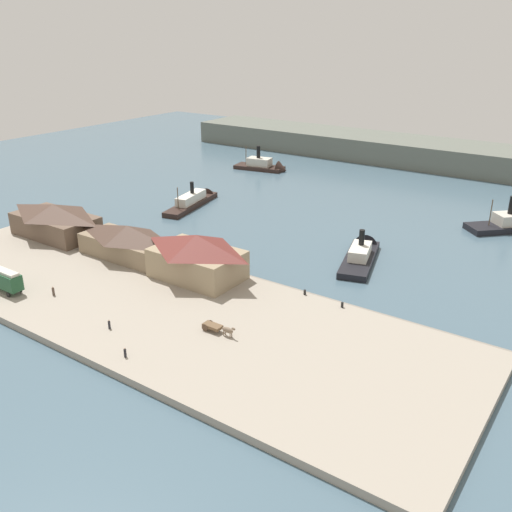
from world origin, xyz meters
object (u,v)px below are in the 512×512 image
(street_tram, at_px, (2,277))
(ferry_shed_central_terminal, at_px, (128,241))
(horse_cart, at_px, (218,327))
(pedestrian_near_cart, at_px, (125,353))
(ferry_shed_east_terminal, at_px, (55,220))
(pedestrian_near_west_shed, at_px, (109,325))
(ferry_approaching_west, at_px, (362,252))
(mooring_post_center_west, at_px, (305,292))
(ferry_moored_west, at_px, (266,166))
(ferry_shed_customs_shed, at_px, (197,256))
(pedestrian_standing_center, at_px, (53,291))
(ferry_outer_harbor, at_px, (196,200))
(mooring_post_center_east, at_px, (342,305))

(street_tram, bearing_deg, ferry_shed_central_terminal, 74.02)
(street_tram, relative_size, horse_cart, 1.58)
(horse_cart, xyz_separation_m, pedestrian_near_cart, (-6.50, -12.79, -0.23))
(ferry_shed_east_terminal, bearing_deg, pedestrian_near_cart, -27.48)
(pedestrian_near_west_shed, distance_m, ferry_approaching_west, 54.87)
(pedestrian_near_cart, bearing_deg, mooring_post_center_west, 71.39)
(ferry_moored_west, bearing_deg, ferry_shed_customs_shed, -64.09)
(pedestrian_standing_center, xyz_separation_m, ferry_moored_west, (-23.99, 101.57, -0.70))
(ferry_shed_central_terminal, relative_size, pedestrian_near_west_shed, 13.91)
(ferry_shed_customs_shed, relative_size, pedestrian_near_cart, 11.05)
(ferry_shed_central_terminal, height_order, pedestrian_standing_center, ferry_shed_central_terminal)
(ferry_shed_central_terminal, height_order, ferry_shed_customs_shed, ferry_shed_customs_shed)
(horse_cart, relative_size, ferry_outer_harbor, 0.24)
(ferry_shed_customs_shed, bearing_deg, mooring_post_center_east, 9.27)
(mooring_post_center_west, bearing_deg, ferry_outer_harbor, 148.07)
(ferry_shed_customs_shed, xyz_separation_m, pedestrian_near_cart, (9.38, -26.71, -3.57))
(street_tram, relative_size, mooring_post_center_east, 10.35)
(horse_cart, height_order, pedestrian_near_cart, horse_cart)
(pedestrian_near_cart, distance_m, ferry_outer_harbor, 77.90)
(street_tram, bearing_deg, horse_cart, 13.85)
(mooring_post_center_east, distance_m, ferry_approaching_west, 25.94)
(ferry_approaching_west, bearing_deg, ferry_shed_east_terminal, -153.48)
(street_tram, relative_size, ferry_outer_harbor, 0.38)
(ferry_shed_customs_shed, height_order, mooring_post_center_west, ferry_shed_customs_shed)
(ferry_shed_east_terminal, xyz_separation_m, ferry_shed_central_terminal, (22.58, 0.53, -0.30))
(pedestrian_standing_center, bearing_deg, street_tram, -157.74)
(ferry_shed_customs_shed, bearing_deg, mooring_post_center_west, 14.15)
(ferry_shed_customs_shed, height_order, mooring_post_center_east, ferry_shed_customs_shed)
(ferry_outer_harbor, bearing_deg, ferry_approaching_west, -9.83)
(ferry_approaching_west, bearing_deg, ferry_outer_harbor, 170.17)
(ferry_shed_east_terminal, distance_m, ferry_shed_central_terminal, 22.59)
(pedestrian_standing_center, height_order, mooring_post_center_west, pedestrian_standing_center)
(horse_cart, relative_size, mooring_post_center_west, 6.54)
(mooring_post_center_east, bearing_deg, ferry_outer_harbor, 150.95)
(ferry_shed_central_terminal, bearing_deg, street_tram, -105.98)
(pedestrian_standing_center, bearing_deg, mooring_post_center_west, 35.34)
(mooring_post_center_east, xyz_separation_m, ferry_outer_harbor, (-60.99, 33.88, -0.44))
(ferry_shed_central_terminal, bearing_deg, pedestrian_near_west_shed, -49.21)
(pedestrian_standing_center, bearing_deg, ferry_approaching_west, 54.52)
(ferry_shed_east_terminal, xyz_separation_m, pedestrian_near_cart, (49.82, -25.92, -3.00))
(mooring_post_center_west, bearing_deg, street_tram, -147.05)
(pedestrian_standing_center, height_order, ferry_approaching_west, ferry_approaching_west)
(ferry_shed_central_terminal, height_order, street_tram, ferry_shed_central_terminal)
(ferry_shed_customs_shed, distance_m, ferry_moored_west, 90.57)
(ferry_shed_central_terminal, bearing_deg, pedestrian_standing_center, -83.34)
(ferry_shed_central_terminal, xyz_separation_m, mooring_post_center_west, (37.94, 5.33, -2.95))
(pedestrian_near_cart, xyz_separation_m, mooring_post_center_west, (10.70, 31.78, -0.24))
(ferry_shed_east_terminal, distance_m, ferry_approaching_west, 67.28)
(pedestrian_near_west_shed, xyz_separation_m, mooring_post_center_east, (26.25, 27.02, -0.25))
(pedestrian_standing_center, distance_m, pedestrian_near_west_shed, 17.04)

